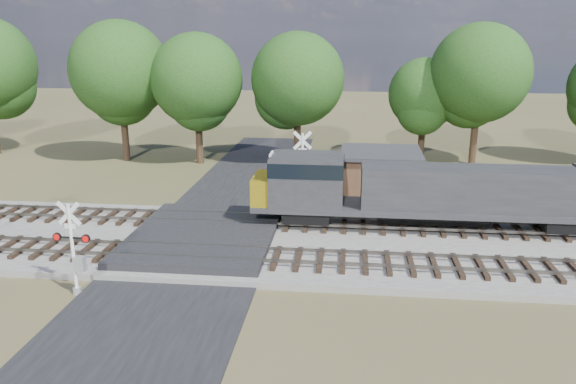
# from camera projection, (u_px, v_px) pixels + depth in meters

# --- Properties ---
(ground) EXTENTS (160.00, 160.00, 0.00)m
(ground) POSITION_uv_depth(u_px,v_px,m) (201.00, 247.00, 27.77)
(ground) COLOR #404424
(ground) RESTS_ON ground
(ballast_bed) EXTENTS (140.00, 10.00, 0.30)m
(ballast_bed) POSITION_uv_depth(u_px,v_px,m) (406.00, 248.00, 27.15)
(ballast_bed) COLOR gray
(ballast_bed) RESTS_ON ground
(road) EXTENTS (7.00, 60.00, 0.08)m
(road) POSITION_uv_depth(u_px,v_px,m) (201.00, 246.00, 27.76)
(road) COLOR black
(road) RESTS_ON ground
(crossing_panel) EXTENTS (7.00, 9.00, 0.62)m
(crossing_panel) POSITION_uv_depth(u_px,v_px,m) (204.00, 237.00, 28.16)
(crossing_panel) COLOR #262628
(crossing_panel) RESTS_ON ground
(track_near) EXTENTS (140.00, 2.60, 0.33)m
(track_near) POSITION_uv_depth(u_px,v_px,m) (257.00, 257.00, 25.41)
(track_near) COLOR black
(track_near) RESTS_ON ballast_bed
(track_far) EXTENTS (140.00, 2.60, 0.33)m
(track_far) POSITION_uv_depth(u_px,v_px,m) (272.00, 222.00, 30.20)
(track_far) COLOR black
(track_far) RESTS_ON ballast_bed
(crossing_signal_near) EXTENTS (1.58, 0.34, 3.91)m
(crossing_signal_near) POSITION_uv_depth(u_px,v_px,m) (75.00, 256.00, 22.26)
(crossing_signal_near) COLOR silver
(crossing_signal_near) RESTS_ON ground
(crossing_signal_far) EXTENTS (1.83, 0.47, 4.57)m
(crossing_signal_far) POSITION_uv_depth(u_px,v_px,m) (301.00, 174.00, 34.26)
(crossing_signal_far) COLOR silver
(crossing_signal_far) RESTS_ON ground
(equipment_shed) EXTENTS (4.96, 4.96, 3.32)m
(equipment_shed) POSITION_uv_depth(u_px,v_px,m) (380.00, 177.00, 34.47)
(equipment_shed) COLOR #48301F
(equipment_shed) RESTS_ON ground
(treeline) EXTENTS (86.51, 10.33, 11.98)m
(treeline) POSITION_uv_depth(u_px,v_px,m) (334.00, 75.00, 44.37)
(treeline) COLOR black
(treeline) RESTS_ON ground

